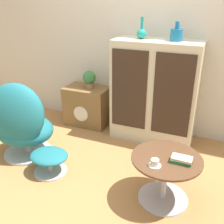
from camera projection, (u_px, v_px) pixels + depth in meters
The scene contains 12 objects.
ground_plane at pixel (88, 188), 2.38m from camera, with size 12.00×12.00×0.00m, color #A87542.
wall_back at pixel (141, 24), 3.03m from camera, with size 6.40×0.06×2.60m.
sideboard at pixel (155, 92), 3.01m from camera, with size 0.96×0.44×1.17m.
tv_console at pixel (88, 106), 3.50m from camera, with size 0.56×0.38×0.51m.
egg_chair at pixel (21, 123), 2.70m from camera, with size 0.70×0.66×0.86m.
ottoman at pixel (49, 158), 2.53m from camera, with size 0.38×0.32×0.23m.
coffee_table at pixel (165, 175), 2.15m from camera, with size 0.57×0.57×0.42m.
vase_leftmost at pixel (142, 33), 2.82m from camera, with size 0.11×0.11×0.23m.
vase_inner_left at pixel (176, 34), 2.68m from camera, with size 0.13×0.13×0.20m.
potted_plant at pixel (89, 79), 3.33m from camera, with size 0.17×0.17×0.22m.
teacup at pixel (155, 163), 1.98m from camera, with size 0.10×0.10×0.06m.
book_stack at pixel (181, 160), 2.02m from camera, with size 0.17×0.10×0.05m.
Camera 1 is at (0.94, -1.65, 1.61)m, focal length 42.00 mm.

